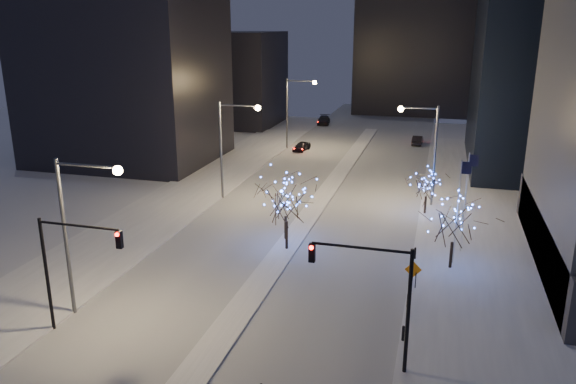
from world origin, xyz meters
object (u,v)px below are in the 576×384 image
(street_lamp_w_near, at_px, (78,217))
(car_far, at_px, (324,120))
(street_lamp_w_far, at_px, (294,104))
(holiday_tree_median_near, at_px, (287,199))
(traffic_signal_east, at_px, (378,287))
(construction_sign, at_px, (413,272))
(car_near, at_px, (302,146))
(street_lamp_w_mid, at_px, (230,137))
(holiday_tree_plaza_near, at_px, (454,220))
(holiday_tree_median_far, at_px, (286,201))
(holiday_tree_plaza_far, at_px, (427,184))
(traffic_signal_west, at_px, (68,258))
(street_lamp_east, at_px, (426,142))
(car_mid, at_px, (417,140))

(street_lamp_w_near, relative_size, car_far, 1.96)
(street_lamp_w_far, distance_m, holiday_tree_median_near, 37.83)
(traffic_signal_east, relative_size, construction_sign, 3.66)
(car_near, bearing_deg, street_lamp_w_mid, -83.31)
(traffic_signal_east, height_order, holiday_tree_plaza_near, traffic_signal_east)
(holiday_tree_median_far, relative_size, holiday_tree_plaza_near, 0.87)
(traffic_signal_east, bearing_deg, holiday_tree_plaza_far, 86.59)
(traffic_signal_east, bearing_deg, holiday_tree_median_near, 121.46)
(street_lamp_w_far, relative_size, traffic_signal_east, 1.43)
(traffic_signal_west, bearing_deg, street_lamp_w_far, 90.55)
(holiday_tree_median_near, height_order, holiday_tree_plaza_far, holiday_tree_median_near)
(holiday_tree_plaza_far, distance_m, construction_sign, 16.37)
(traffic_signal_west, bearing_deg, holiday_tree_plaza_far, 55.17)
(street_lamp_w_near, xyz_separation_m, traffic_signal_west, (0.50, -2.00, -1.74))
(street_lamp_east, bearing_deg, traffic_signal_west, -121.69)
(holiday_tree_median_near, distance_m, holiday_tree_plaza_far, 15.79)
(holiday_tree_plaza_near, bearing_deg, car_far, 110.62)
(street_lamp_east, bearing_deg, street_lamp_w_near, -124.19)
(street_lamp_east, bearing_deg, street_lamp_w_far, 130.85)
(car_far, height_order, holiday_tree_plaza_near, holiday_tree_plaza_near)
(street_lamp_w_near, xyz_separation_m, street_lamp_w_far, (0.00, 50.00, 0.00))
(street_lamp_w_near, bearing_deg, car_near, 88.38)
(street_lamp_w_mid, distance_m, car_far, 46.40)
(street_lamp_east, relative_size, car_far, 1.96)
(street_lamp_w_mid, distance_m, car_near, 24.76)
(holiday_tree_median_near, bearing_deg, street_lamp_w_far, 103.94)
(street_lamp_east, xyz_separation_m, construction_sign, (0.22, -19.05, -5.15))
(car_near, distance_m, holiday_tree_median_far, 34.47)
(holiday_tree_plaza_far, bearing_deg, car_near, 127.19)
(traffic_signal_east, distance_m, holiday_tree_median_near, 16.83)
(street_lamp_w_far, xyz_separation_m, street_lamp_east, (19.02, -22.00, -0.05))
(traffic_signal_west, relative_size, traffic_signal_east, 1.00)
(car_far, bearing_deg, holiday_tree_plaza_far, -74.01)
(holiday_tree_plaza_far, bearing_deg, holiday_tree_median_near, -131.05)
(holiday_tree_median_far, bearing_deg, street_lamp_w_mid, 131.30)
(car_far, bearing_deg, street_lamp_w_far, -96.89)
(street_lamp_w_near, relative_size, street_lamp_east, 1.00)
(street_lamp_w_near, height_order, holiday_tree_plaza_near, street_lamp_w_near)
(traffic_signal_east, xyz_separation_m, holiday_tree_median_near, (-8.78, 14.35, -0.46))
(street_lamp_east, height_order, car_far, street_lamp_east)
(car_near, xyz_separation_m, car_far, (-1.45, 22.02, 0.09))
(car_mid, distance_m, holiday_tree_median_far, 43.31)
(car_far, height_order, holiday_tree_median_far, holiday_tree_median_far)
(holiday_tree_plaza_near, bearing_deg, car_near, 119.53)
(car_far, bearing_deg, construction_sign, -79.80)
(holiday_tree_plaza_near, bearing_deg, street_lamp_east, 100.34)
(car_far, xyz_separation_m, holiday_tree_plaza_near, (21.81, -57.97, 3.09))
(street_lamp_w_near, xyz_separation_m, street_lamp_w_mid, (0.00, 25.00, 0.00))
(car_near, xyz_separation_m, construction_sign, (17.85, -40.07, 0.66))
(street_lamp_w_far, bearing_deg, street_lamp_w_near, -90.00)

